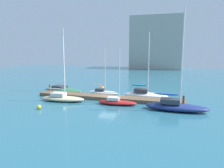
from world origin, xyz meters
TOP-DOWN VIEW (x-y plane):
  - ground_plane at (0.00, 0.00)m, footprint 120.00×120.00m
  - dock_pier at (0.00, 0.00)m, footprint 22.08×2.35m
  - dock_piling_near_end at (-10.64, 1.03)m, footprint 0.28×0.28m
  - dock_piling_far_end at (10.64, -1.03)m, footprint 0.28×0.28m
  - sailboat_0 at (-9.71, 3.61)m, footprint 8.21×3.94m
  - sailboat_1 at (-5.79, -3.07)m, footprint 6.56×2.76m
  - sailboat_2 at (-1.98, 3.32)m, footprint 5.10×1.78m
  - sailboat_3 at (2.20, -2.55)m, footprint 5.39×2.07m
  - sailboat_4 at (5.05, 2.66)m, footprint 6.76×2.17m
  - sailboat_5 at (9.75, -3.05)m, footprint 7.49×2.33m
  - mooring_buoy_yellow at (-6.33, -7.61)m, footprint 0.52×0.52m
  - mooring_buoy_orange at (-3.39, 6.46)m, footprint 0.75×0.75m
  - harbor_building_distant at (0.25, 54.57)m, footprint 18.89×10.07m

SIDE VIEW (x-z plane):
  - ground_plane at x=0.00m, z-range 0.00..0.00m
  - dock_pier at x=0.00m, z-range 0.00..0.52m
  - mooring_buoy_yellow at x=-6.33m, z-range 0.00..0.52m
  - mooring_buoy_orange at x=-3.39m, z-range 0.00..0.75m
  - sailboat_2 at x=-1.98m, z-range -3.41..4.27m
  - sailboat_0 at x=-9.71m, z-range -5.03..5.89m
  - sailboat_3 at x=2.20m, z-range -3.36..4.25m
  - sailboat_1 at x=-5.79m, z-range -4.00..5.02m
  - sailboat_4 at x=5.05m, z-range -4.27..5.47m
  - sailboat_5 at x=9.75m, z-range -5.42..6.69m
  - dock_piling_near_end at x=-10.64m, z-range 0.00..1.53m
  - dock_piling_far_end at x=10.64m, z-range 0.00..1.53m
  - harbor_building_distant at x=0.25m, z-range 0.00..19.33m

